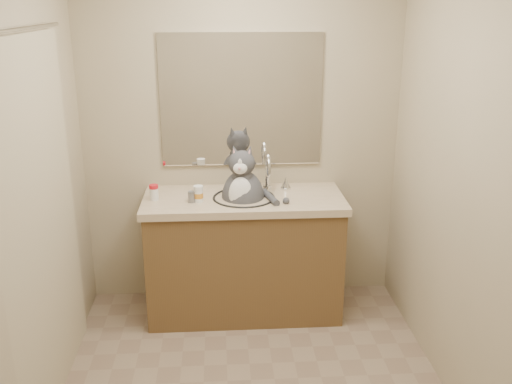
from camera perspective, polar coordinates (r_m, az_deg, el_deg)
room at (r=2.78m, az=-0.38°, el=-0.11°), size 2.22×2.52×2.42m
vanity at (r=3.96m, az=-1.19°, el=-6.06°), size 1.34×0.59×1.12m
mirror at (r=3.92m, az=-1.48°, el=9.13°), size 1.10×0.02×0.90m
shower_curtain at (r=3.06m, az=-20.53°, el=-2.92°), size 0.02×1.30×1.93m
cat at (r=3.79m, az=-1.31°, el=-0.20°), size 0.40×0.39×0.57m
pill_bottle_redcap at (r=3.79m, az=-10.17°, el=-0.03°), size 0.06×0.06×0.10m
pill_bottle_orange at (r=3.72m, az=-5.78°, el=-0.21°), size 0.08×0.08×0.11m
grey_canister at (r=3.71m, az=-6.47°, el=-0.49°), size 0.06×0.06×0.07m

